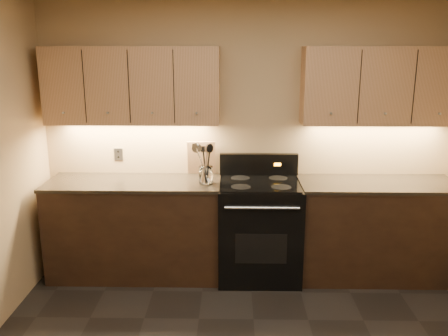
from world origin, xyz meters
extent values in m
cube|color=tan|center=(0.00, 2.00, 1.30)|extent=(4.00, 0.04, 2.60)
cube|color=black|center=(-1.10, 1.70, 0.45)|extent=(1.60, 0.60, 0.90)
cube|color=#342D21|center=(-1.10, 1.70, 0.92)|extent=(1.62, 0.62, 0.03)
cube|color=black|center=(1.18, 1.70, 0.45)|extent=(1.44, 0.60, 0.90)
cube|color=#342D21|center=(1.18, 1.70, 0.92)|extent=(1.46, 0.62, 0.03)
cube|color=black|center=(0.08, 1.68, 0.46)|extent=(0.76, 0.65, 0.92)
cube|color=black|center=(0.08, 1.68, 0.93)|extent=(0.70, 0.60, 0.01)
cube|color=black|center=(0.08, 1.96, 1.03)|extent=(0.76, 0.07, 0.22)
cube|color=orange|center=(0.26, 1.92, 1.04)|extent=(0.06, 0.00, 0.03)
cylinder|color=silver|center=(0.08, 1.34, 0.80)|extent=(0.65, 0.02, 0.02)
cube|color=black|center=(0.08, 1.35, 0.41)|extent=(0.46, 0.00, 0.28)
cylinder|color=black|center=(-0.10, 1.53, 0.93)|extent=(0.18, 0.18, 0.00)
cylinder|color=black|center=(0.26, 1.53, 0.93)|extent=(0.18, 0.18, 0.00)
cylinder|color=black|center=(-0.10, 1.82, 0.93)|extent=(0.18, 0.18, 0.00)
cylinder|color=black|center=(0.26, 1.82, 0.93)|extent=(0.18, 0.18, 0.00)
cube|color=tan|center=(-1.10, 1.85, 1.80)|extent=(1.60, 0.30, 0.70)
cube|color=tan|center=(1.18, 1.85, 1.80)|extent=(1.44, 0.30, 0.70)
cube|color=#B2B5BA|center=(-1.30, 1.99, 1.12)|extent=(0.08, 0.01, 0.12)
cylinder|color=white|center=(-0.42, 1.64, 1.01)|extent=(0.15, 0.15, 0.16)
cylinder|color=white|center=(-0.42, 1.64, 0.94)|extent=(0.13, 0.13, 0.02)
cube|color=tan|center=(-0.48, 1.96, 1.10)|extent=(0.27, 0.09, 0.34)
camera|label=1|loc=(-0.18, -2.53, 2.14)|focal=38.00mm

